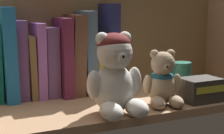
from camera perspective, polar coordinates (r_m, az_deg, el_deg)
shelf_board at (r=96.31cm, az=1.45°, el=-5.59°), size 80.51×30.76×2.00cm
shelf_back_panel at (r=107.83cm, az=-2.43°, el=4.45°), size 82.91×1.20×33.16cm
book_4 at (r=97.22cm, az=-15.94°, el=1.91°), size 3.54×12.43×23.72cm
book_5 at (r=98.03cm, az=-14.07°, el=1.08°), size 2.73×9.20×20.38cm
book_6 at (r=98.86cm, az=-12.64°, el=0.03°), size 2.00×10.33×16.41cm
book_7 at (r=99.13cm, az=-11.42°, el=1.04°), size 2.29×10.68×19.61cm
book_8 at (r=100.01cm, az=-9.70°, el=0.84°), size 3.35×9.89×18.49cm
book_9 at (r=100.80cm, az=-7.92°, el=1.64°), size 2.74×14.26×20.86cm
book_10 at (r=101.82cm, az=-6.14°, el=1.97°), size 4.09×13.22×21.70cm
book_11 at (r=102.99cm, az=-4.30°, el=2.35°), size 3.52×12.53×22.64cm
book_12 at (r=104.75cm, az=-2.52°, el=0.73°), size 3.34×12.17×16.19cm
book_13 at (r=105.45cm, az=-0.98°, el=3.08°), size 2.66×13.78×24.56cm
teddy_bear_larger at (r=81.97cm, az=0.50°, el=-1.31°), size 13.27×13.39×18.35cm
teddy_bear_smaller at (r=90.42cm, az=7.85°, el=-2.25°), size 10.38×10.64×13.57cm
pillar_candle at (r=106.54cm, az=10.60°, el=-1.45°), size 5.69×5.69×8.22cm
small_product_box at (r=96.61cm, az=13.60°, el=-3.39°), size 10.44×7.45×5.92cm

